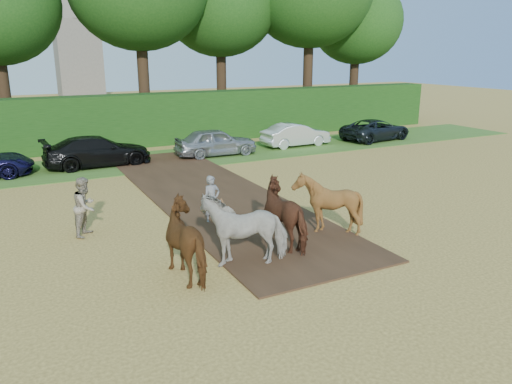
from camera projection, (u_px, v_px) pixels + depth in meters
ground at (258, 269)px, 12.83m from camera, size 120.00×120.00×0.00m
earth_strip at (209, 194)px, 19.47m from camera, size 4.50×17.00×0.05m
grass_verge at (128, 163)px, 24.80m from camera, size 50.00×5.00×0.03m
hedgerow at (108, 122)px, 28.25m from camera, size 46.00×1.60×3.00m
spectator_near at (85, 206)px, 14.94m from camera, size 1.07×1.11×1.81m
plough_team at (266, 220)px, 13.70m from camera, size 6.23×4.87×1.88m
parked_cars at (198, 144)px, 26.17m from camera, size 26.92×3.25×1.47m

